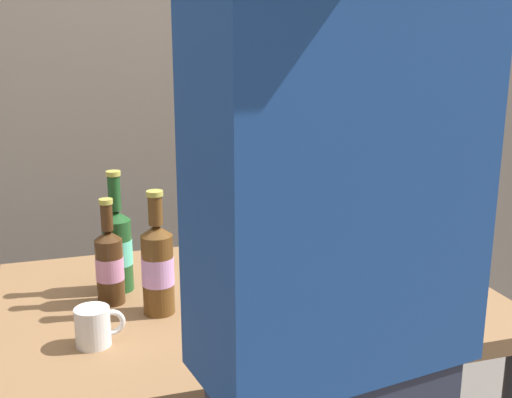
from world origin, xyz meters
The scene contains 8 objects.
desk centered at (0.00, 0.00, 0.69)m, with size 1.24×0.83×0.77m.
laptop centered at (0.21, 0.07, 0.81)m, with size 0.38×0.38×0.20m.
beer_bottle_brown centered at (-0.34, 0.05, 0.87)m, with size 0.07×0.07×0.27m.
beer_bottle_green centered at (-0.31, 0.12, 0.89)m, with size 0.08×0.08×0.32m.
beer_bottle_dark centered at (-0.23, -0.05, 0.89)m, with size 0.08×0.08×0.30m.
person_figure centered at (-0.07, -0.68, 0.92)m, with size 0.44×0.32×1.77m.
coffee_mug centered at (-0.39, -0.17, 0.82)m, with size 0.11×0.08×0.09m.
back_wall centered at (0.00, 0.89, 1.30)m, with size 6.00×0.10×2.60m, color gray.
Camera 1 is at (-0.44, -1.50, 1.44)m, focal length 45.72 mm.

